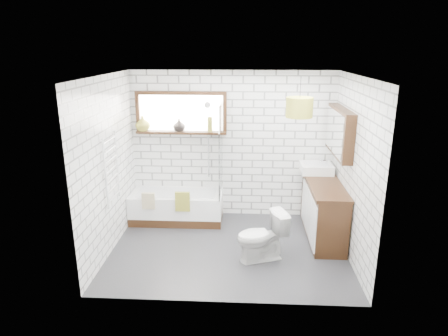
# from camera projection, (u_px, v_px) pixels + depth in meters

# --- Properties ---
(floor) EXTENTS (3.40, 2.60, 0.01)m
(floor) POSITION_uv_depth(u_px,v_px,m) (228.00, 249.00, 5.91)
(floor) COLOR #27272A
(floor) RESTS_ON ground
(ceiling) EXTENTS (3.40, 2.60, 0.01)m
(ceiling) POSITION_uv_depth(u_px,v_px,m) (229.00, 75.00, 5.17)
(ceiling) COLOR white
(ceiling) RESTS_ON ground
(wall_back) EXTENTS (3.40, 0.01, 2.50)m
(wall_back) POSITION_uv_depth(u_px,v_px,m) (232.00, 145.00, 6.79)
(wall_back) COLOR white
(wall_back) RESTS_ON ground
(wall_front) EXTENTS (3.40, 0.01, 2.50)m
(wall_front) POSITION_uv_depth(u_px,v_px,m) (223.00, 203.00, 4.29)
(wall_front) COLOR white
(wall_front) RESTS_ON ground
(wall_left) EXTENTS (0.01, 2.60, 2.50)m
(wall_left) POSITION_uv_depth(u_px,v_px,m) (108.00, 166.00, 5.63)
(wall_left) COLOR white
(wall_left) RESTS_ON ground
(wall_right) EXTENTS (0.01, 2.60, 2.50)m
(wall_right) POSITION_uv_depth(u_px,v_px,m) (353.00, 170.00, 5.45)
(wall_right) COLOR white
(wall_right) RESTS_ON ground
(window) EXTENTS (1.52, 0.16, 0.68)m
(window) POSITION_uv_depth(u_px,v_px,m) (181.00, 113.00, 6.63)
(window) COLOR black
(window) RESTS_ON wall_back
(towel_radiator) EXTENTS (0.06, 0.52, 1.00)m
(towel_radiator) POSITION_uv_depth(u_px,v_px,m) (112.00, 169.00, 5.64)
(towel_radiator) COLOR white
(towel_radiator) RESTS_ON wall_left
(mirror_cabinet) EXTENTS (0.16, 1.20, 0.70)m
(mirror_cabinet) POSITION_uv_depth(u_px,v_px,m) (340.00, 132.00, 5.91)
(mirror_cabinet) COLOR black
(mirror_cabinet) RESTS_ON wall_right
(shower_riser) EXTENTS (0.02, 0.02, 1.30)m
(shower_riser) POSITION_uv_depth(u_px,v_px,m) (208.00, 140.00, 6.74)
(shower_riser) COLOR silver
(shower_riser) RESTS_ON wall_back
(bathtub) EXTENTS (1.54, 0.68, 0.50)m
(bathtub) POSITION_uv_depth(u_px,v_px,m) (177.00, 207.00, 6.80)
(bathtub) COLOR white
(bathtub) RESTS_ON floor
(shower_screen) EXTENTS (0.02, 0.72, 1.50)m
(shower_screen) POSITION_uv_depth(u_px,v_px,m) (221.00, 150.00, 6.47)
(shower_screen) COLOR white
(shower_screen) RESTS_ON bathtub
(towel_green) EXTENTS (0.23, 0.06, 0.32)m
(towel_green) POSITION_uv_depth(u_px,v_px,m) (183.00, 202.00, 6.40)
(towel_green) COLOR olive
(towel_green) RESTS_ON bathtub
(towel_beige) EXTENTS (0.21, 0.05, 0.27)m
(towel_beige) POSITION_uv_depth(u_px,v_px,m) (148.00, 201.00, 6.43)
(towel_beige) COLOR tan
(towel_beige) RESTS_ON bathtub
(vanity) EXTENTS (0.50, 1.54, 0.88)m
(vanity) POSITION_uv_depth(u_px,v_px,m) (323.00, 209.00, 6.19)
(vanity) COLOR black
(vanity) RESTS_ON floor
(basin) EXTENTS (0.51, 0.44, 0.15)m
(basin) POSITION_uv_depth(u_px,v_px,m) (316.00, 168.00, 6.52)
(basin) COLOR white
(basin) RESTS_ON vanity
(tap) EXTENTS (0.04, 0.04, 0.16)m
(tap) POSITION_uv_depth(u_px,v_px,m) (326.00, 165.00, 6.49)
(tap) COLOR silver
(tap) RESTS_ON vanity
(toilet) EXTENTS (0.60, 0.78, 0.70)m
(toilet) POSITION_uv_depth(u_px,v_px,m) (261.00, 237.00, 5.50)
(toilet) COLOR white
(toilet) RESTS_ON floor
(vase_olive) EXTENTS (0.32, 0.32, 0.25)m
(vase_olive) POSITION_uv_depth(u_px,v_px,m) (143.00, 125.00, 6.69)
(vase_olive) COLOR olive
(vase_olive) RESTS_ON window
(vase_dark) EXTENTS (0.27, 0.27, 0.21)m
(vase_dark) POSITION_uv_depth(u_px,v_px,m) (179.00, 126.00, 6.66)
(vase_dark) COLOR black
(vase_dark) RESTS_ON window
(bottle) EXTENTS (0.08, 0.08, 0.25)m
(bottle) POSITION_uv_depth(u_px,v_px,m) (210.00, 126.00, 6.63)
(bottle) COLOR olive
(bottle) RESTS_ON window
(pendant) EXTENTS (0.36, 0.36, 0.26)m
(pendant) POSITION_uv_depth(u_px,v_px,m) (299.00, 107.00, 5.21)
(pendant) COLOR olive
(pendant) RESTS_ON ceiling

